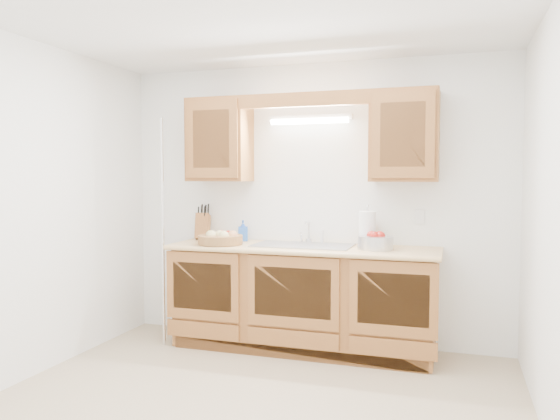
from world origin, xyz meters
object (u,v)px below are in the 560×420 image
at_px(fruit_basket, 220,238).
at_px(apple_bowl, 376,241).
at_px(paper_towel, 367,229).
at_px(knife_block, 203,226).

bearing_deg(fruit_basket, apple_bowl, 3.88).
xyz_separation_m(fruit_basket, paper_towel, (1.25, 0.21, 0.10)).
bearing_deg(paper_towel, fruit_basket, -170.64).
height_order(fruit_basket, paper_towel, paper_towel).
bearing_deg(apple_bowl, knife_block, 172.49).
relative_size(knife_block, paper_towel, 0.98).
bearing_deg(apple_bowl, fruit_basket, -176.12).
distance_m(fruit_basket, knife_block, 0.45).
relative_size(fruit_basket, apple_bowl, 1.26).
xyz_separation_m(knife_block, apple_bowl, (1.66, -0.22, -0.06)).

